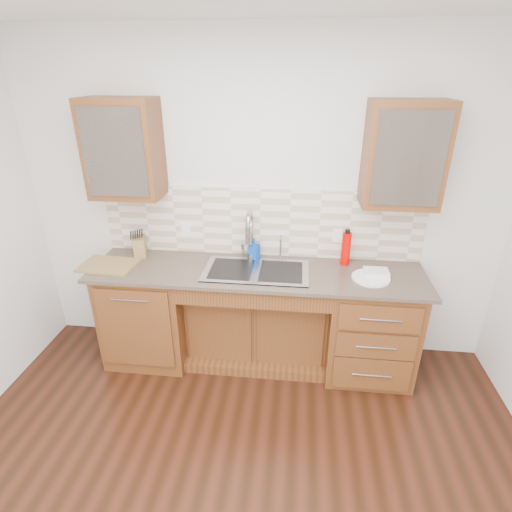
# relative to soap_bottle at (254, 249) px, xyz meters

# --- Properties ---
(wall_back) EXTENTS (4.00, 0.10, 2.70)m
(wall_back) POSITION_rel_soap_bottle_xyz_m (0.05, 0.16, 0.35)
(wall_back) COLOR silver
(wall_back) RESTS_ON ground
(base_cabinet_left) EXTENTS (0.70, 0.62, 0.88)m
(base_cabinet_left) POSITION_rel_soap_bottle_xyz_m (-0.90, -0.20, -0.56)
(base_cabinet_left) COLOR #593014
(base_cabinet_left) RESTS_ON ground
(base_cabinet_center) EXTENTS (1.20, 0.44, 0.70)m
(base_cabinet_center) POSITION_rel_soap_bottle_xyz_m (0.05, -0.11, -0.65)
(base_cabinet_center) COLOR #593014
(base_cabinet_center) RESTS_ON ground
(base_cabinet_right) EXTENTS (0.70, 0.62, 0.88)m
(base_cabinet_right) POSITION_rel_soap_bottle_xyz_m (1.00, -0.20, -0.56)
(base_cabinet_right) COLOR #593014
(base_cabinet_right) RESTS_ON ground
(countertop) EXTENTS (2.70, 0.65, 0.03)m
(countertop) POSITION_rel_soap_bottle_xyz_m (0.05, -0.21, -0.11)
(countertop) COLOR #84705B
(countertop) RESTS_ON base_cabinet_left
(backsplash) EXTENTS (2.70, 0.02, 0.59)m
(backsplash) POSITION_rel_soap_bottle_xyz_m (0.05, 0.10, 0.20)
(backsplash) COLOR beige
(backsplash) RESTS_ON wall_back
(sink) EXTENTS (0.84, 0.46, 0.19)m
(sink) POSITION_rel_soap_bottle_xyz_m (0.05, -0.23, -0.18)
(sink) COLOR #9E9EA5
(sink) RESTS_ON countertop
(faucet) EXTENTS (0.04, 0.04, 0.40)m
(faucet) POSITION_rel_soap_bottle_xyz_m (-0.02, 0.00, 0.11)
(faucet) COLOR #999993
(faucet) RESTS_ON countertop
(filter_tap) EXTENTS (0.02, 0.02, 0.24)m
(filter_tap) POSITION_rel_soap_bottle_xyz_m (0.23, 0.01, 0.03)
(filter_tap) COLOR #999993
(filter_tap) RESTS_ON countertop
(upper_cabinet_left) EXTENTS (0.55, 0.34, 0.75)m
(upper_cabinet_left) POSITION_rel_soap_bottle_xyz_m (-1.00, -0.06, 0.82)
(upper_cabinet_left) COLOR #593014
(upper_cabinet_left) RESTS_ON wall_back
(upper_cabinet_right) EXTENTS (0.55, 0.34, 0.75)m
(upper_cabinet_right) POSITION_rel_soap_bottle_xyz_m (1.10, -0.06, 0.82)
(upper_cabinet_right) COLOR #593014
(upper_cabinet_right) RESTS_ON wall_back
(outlet_left) EXTENTS (0.08, 0.01, 0.12)m
(outlet_left) POSITION_rel_soap_bottle_xyz_m (-0.60, 0.09, 0.12)
(outlet_left) COLOR white
(outlet_left) RESTS_ON backsplash
(outlet_right) EXTENTS (0.08, 0.01, 0.12)m
(outlet_right) POSITION_rel_soap_bottle_xyz_m (0.70, 0.09, 0.12)
(outlet_right) COLOR white
(outlet_right) RESTS_ON backsplash
(soap_bottle) EXTENTS (0.11, 0.11, 0.19)m
(soap_bottle) POSITION_rel_soap_bottle_xyz_m (0.00, 0.00, 0.00)
(soap_bottle) COLOR #0844C4
(soap_bottle) RESTS_ON countertop
(water_bottle) EXTENTS (0.09, 0.09, 0.28)m
(water_bottle) POSITION_rel_soap_bottle_xyz_m (0.76, -0.02, 0.05)
(water_bottle) COLOR #CC0200
(water_bottle) RESTS_ON countertop
(plate) EXTENTS (0.34, 0.34, 0.02)m
(plate) POSITION_rel_soap_bottle_xyz_m (0.94, -0.26, -0.08)
(plate) COLOR white
(plate) RESTS_ON countertop
(dish_towel) EXTENTS (0.19, 0.14, 0.03)m
(dish_towel) POSITION_rel_soap_bottle_xyz_m (0.99, -0.19, -0.06)
(dish_towel) COLOR white
(dish_towel) RESTS_ON plate
(knife_block) EXTENTS (0.13, 0.18, 0.17)m
(knife_block) POSITION_rel_soap_bottle_xyz_m (-0.98, -0.05, -0.01)
(knife_block) COLOR #996D4B
(knife_block) RESTS_ON countertop
(cutting_board) EXTENTS (0.46, 0.34, 0.02)m
(cutting_board) POSITION_rel_soap_bottle_xyz_m (-1.17, -0.28, -0.08)
(cutting_board) COLOR brown
(cutting_board) RESTS_ON countertop
(cup_left_a) EXTENTS (0.12, 0.12, 0.09)m
(cup_left_a) POSITION_rel_soap_bottle_xyz_m (-1.12, -0.06, 0.77)
(cup_left_a) COLOR white
(cup_left_a) RESTS_ON upper_cabinet_left
(cup_left_b) EXTENTS (0.13, 0.13, 0.10)m
(cup_left_b) POSITION_rel_soap_bottle_xyz_m (-0.86, -0.06, 0.77)
(cup_left_b) COLOR white
(cup_left_b) RESTS_ON upper_cabinet_left
(cup_right_a) EXTENTS (0.14, 0.14, 0.09)m
(cup_right_a) POSITION_rel_soap_bottle_xyz_m (1.02, -0.06, 0.77)
(cup_right_a) COLOR white
(cup_right_a) RESTS_ON upper_cabinet_right
(cup_right_b) EXTENTS (0.13, 0.13, 0.10)m
(cup_right_b) POSITION_rel_soap_bottle_xyz_m (1.14, -0.06, 0.77)
(cup_right_b) COLOR white
(cup_right_b) RESTS_ON upper_cabinet_right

